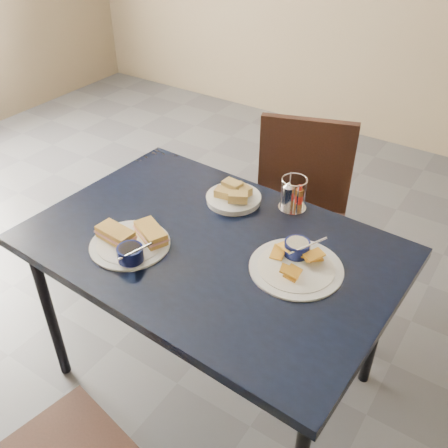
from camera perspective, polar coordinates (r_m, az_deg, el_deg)
The scene contains 7 objects.
ground at distance 2.47m, azimuth -0.80°, elevation -12.86°, with size 6.00×6.00×0.00m, color #49494E.
dining_table at distance 1.83m, azimuth -1.48°, elevation -3.60°, with size 1.35×0.94×0.75m.
chair_far at distance 2.39m, azimuth 9.25°, elevation 1.92°, with size 0.55×0.55×0.93m.
sandwich_plate at distance 1.79m, azimuth -10.52°, elevation -1.92°, with size 0.31×0.29×0.12m.
plantain_plate at distance 1.71m, azimuth 8.29°, elevation -4.23°, with size 0.32×0.32×0.12m.
bread_basket at distance 2.00m, azimuth 1.13°, elevation 3.19°, with size 0.22×0.22×0.07m.
condiment_caddy at distance 1.96m, azimuth 7.81°, elevation 3.23°, with size 0.11×0.11×0.14m.
Camera 1 is at (0.92, -1.33, 1.86)m, focal length 40.00 mm.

